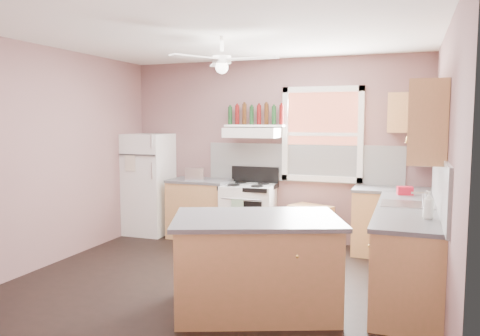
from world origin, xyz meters
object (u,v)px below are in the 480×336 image
(toaster, at_px, (194,174))
(stove, at_px, (249,214))
(cart, at_px, (310,228))
(island, at_px, (256,266))
(refrigerator, at_px, (148,184))

(toaster, height_order, stove, toaster)
(cart, distance_m, island, 2.36)
(refrigerator, xyz_separation_m, toaster, (0.83, -0.04, 0.20))
(toaster, bearing_deg, cart, -19.50)
(refrigerator, bearing_deg, toaster, -3.40)
(toaster, height_order, island, toaster)
(toaster, distance_m, island, 2.92)
(refrigerator, height_order, stove, refrigerator)
(refrigerator, relative_size, cart, 2.84)
(toaster, distance_m, cart, 1.91)
(cart, xyz_separation_m, island, (-0.04, -2.35, 0.15))
(toaster, xyz_separation_m, island, (1.73, -2.28, -0.56))
(cart, relative_size, island, 0.38)
(cart, bearing_deg, island, -67.68)
(refrigerator, distance_m, toaster, 0.86)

